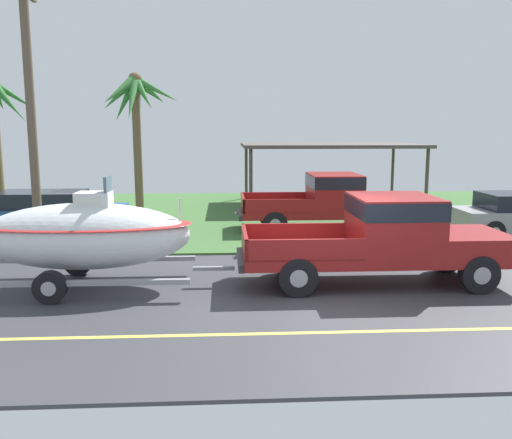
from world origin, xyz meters
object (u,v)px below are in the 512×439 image
palm_tree_near_right (135,104)px  utility_pole (31,110)px  parked_pickup_background (333,199)px  parked_sedan_far (47,213)px  carport_awning (330,146)px  boat_on_trailer (84,235)px  pickup_truck_towing (391,235)px

palm_tree_near_right → utility_pole: bearing=-111.7°
parked_pickup_background → parked_sedan_far: (-9.28, -0.04, -0.37)m
carport_awning → palm_tree_near_right: palm_tree_near_right is taller
palm_tree_near_right → boat_on_trailer: bearing=-88.8°
carport_awning → utility_pole: (-9.71, -8.67, 1.26)m
pickup_truck_towing → utility_pole: 9.86m
pickup_truck_towing → palm_tree_near_right: size_ratio=1.11×
parked_sedan_far → palm_tree_near_right: palm_tree_near_right is taller
parked_pickup_background → palm_tree_near_right: 7.79m
parked_sedan_far → parked_pickup_background: bearing=0.3°
carport_awning → utility_pole: bearing=-138.2°
boat_on_trailer → palm_tree_near_right: palm_tree_near_right is taller
utility_pole → carport_awning: bearing=41.8°
boat_on_trailer → carport_awning: carport_awning is taller
pickup_truck_towing → parked_pickup_background: size_ratio=1.07×
parked_sedan_far → utility_pole: 4.17m
pickup_truck_towing → palm_tree_near_right: bearing=128.2°
boat_on_trailer → utility_pole: bearing=120.8°
boat_on_trailer → parked_sedan_far: (-2.74, 6.25, -0.47)m
pickup_truck_towing → boat_on_trailer: size_ratio=1.05×
pickup_truck_towing → parked_sedan_far: bearing=146.2°
carport_awning → palm_tree_near_right: 8.73m
boat_on_trailer → carport_awning: size_ratio=0.75×
pickup_truck_towing → parked_pickup_background: 6.29m
utility_pole → pickup_truck_towing: bearing=-22.5°
boat_on_trailer → palm_tree_near_right: size_ratio=1.06×
pickup_truck_towing → parked_pickup_background: (-0.03, 6.29, -0.02)m
parked_pickup_background → boat_on_trailer: bearing=-136.1°
pickup_truck_towing → parked_pickup_background: pickup_truck_towing is taller
boat_on_trailer → parked_sedan_far: bearing=113.7°
parked_sedan_far → carport_awning: carport_awning is taller
pickup_truck_towing → carport_awning: size_ratio=0.78×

